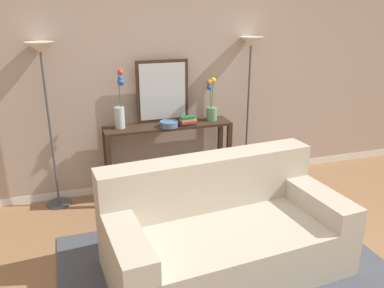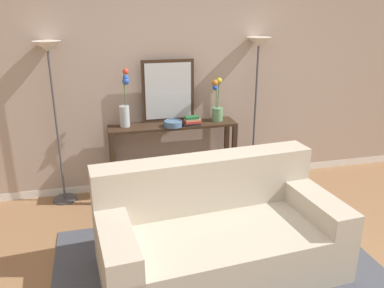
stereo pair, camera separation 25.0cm
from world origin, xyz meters
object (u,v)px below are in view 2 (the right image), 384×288
vase_tall_flowers (125,107)px  book_stack (192,121)px  console_table (173,146)px  wall_mirror (168,91)px  fruit_bowl (173,124)px  floor_lamp_left (51,79)px  book_row_under_console (142,191)px  couch (217,234)px  vase_short_flowers (217,106)px  floor_lamp_right (257,71)px

vase_tall_flowers → book_stack: vase_tall_flowers is taller
console_table → wall_mirror: bearing=99.1°
fruit_bowl → floor_lamp_left: bearing=171.3°
book_row_under_console → fruit_bowl: bearing=-14.2°
couch → vase_short_flowers: size_ratio=4.09×
book_row_under_console → wall_mirror: bearing=19.9°
couch → book_stack: book_stack is taller
console_table → floor_lamp_left: 1.47m
floor_lamp_right → wall_mirror: size_ratio=2.52×
floor_lamp_left → couch: bearing=-50.1°
vase_short_flowers → book_stack: vase_short_flowers is taller
vase_short_flowers → book_row_under_console: 1.30m
vase_tall_flowers → floor_lamp_right: bearing=2.3°
fruit_bowl → vase_tall_flowers: bearing=166.0°
vase_short_flowers → book_stack: 0.36m
floor_lamp_left → fruit_bowl: size_ratio=8.79×
floor_lamp_left → wall_mirror: floor_lamp_left is taller
floor_lamp_left → fruit_bowl: floor_lamp_left is taller
console_table → fruit_bowl: fruit_bowl is taller
book_row_under_console → couch: bearing=-72.9°
book_row_under_console → vase_tall_flowers: bearing=166.4°
couch → vase_short_flowers: 1.70m
couch → console_table: couch is taller
couch → console_table: size_ratio=1.40×
console_table → vase_short_flowers: size_ratio=2.92×
vase_tall_flowers → wall_mirror: bearing=11.1°
book_stack → couch: bearing=-95.2°
couch → wall_mirror: (-0.09, 1.59, 0.87)m
floor_lamp_left → vase_tall_flowers: 0.79m
wall_mirror → fruit_bowl: size_ratio=3.48×
book_stack → wall_mirror: bearing=135.1°
fruit_bowl → book_stack: 0.21m
floor_lamp_left → wall_mirror: 1.23m
floor_lamp_right → vase_short_flowers: bearing=-171.6°
floor_lamp_right → wall_mirror: (-1.03, 0.03, -0.19)m
vase_tall_flowers → vase_short_flowers: 1.03m
vase_short_flowers → book_row_under_console: bearing=-178.6°
vase_short_flowers → couch: bearing=-106.7°
floor_lamp_right → fruit_bowl: (-1.03, -0.19, -0.50)m
floor_lamp_right → vase_tall_flowers: floor_lamp_right is taller
vase_tall_flowers → floor_lamp_left: bearing=175.1°
floor_lamp_left → book_stack: bearing=-7.3°
vase_tall_flowers → book_row_under_console: 1.01m
floor_lamp_left → floor_lamp_right: size_ratio=1.00×
wall_mirror → fruit_bowl: wall_mirror is taller
console_table → couch: bearing=-87.2°
vase_short_flowers → fruit_bowl: size_ratio=2.43×
floor_lamp_left → book_stack: 1.52m
floor_lamp_left → book_row_under_console: (0.85, -0.09, -1.32)m
vase_tall_flowers → fruit_bowl: (0.50, -0.12, -0.19)m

